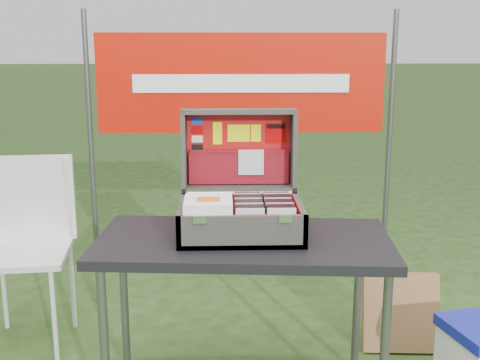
{
  "coord_description": "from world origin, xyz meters",
  "views": [
    {
      "loc": [
        -0.11,
        -2.28,
        1.53
      ],
      "look_at": [
        -0.04,
        0.1,
        0.98
      ],
      "focal_mm": 45.0,
      "sensor_mm": 36.0,
      "label": 1
    }
  ],
  "objects_px": {
    "table": "(243,322)",
    "chair": "(24,257)",
    "suitcase": "(240,174)",
    "cardboard_box": "(400,312)"
  },
  "relations": [
    {
      "from": "chair",
      "to": "cardboard_box",
      "type": "xyz_separation_m",
      "value": [
        1.89,
        -0.11,
        -0.28
      ]
    },
    {
      "from": "table",
      "to": "suitcase",
      "type": "xyz_separation_m",
      "value": [
        -0.01,
        0.09,
        0.62
      ]
    },
    {
      "from": "table",
      "to": "chair",
      "type": "xyz_separation_m",
      "value": [
        -1.08,
        0.54,
        0.1
      ]
    },
    {
      "from": "suitcase",
      "to": "cardboard_box",
      "type": "xyz_separation_m",
      "value": [
        0.82,
        0.35,
        -0.79
      ]
    },
    {
      "from": "table",
      "to": "cardboard_box",
      "type": "height_order",
      "value": "table"
    },
    {
      "from": "cardboard_box",
      "to": "table",
      "type": "bearing_deg",
      "value": -147.94
    },
    {
      "from": "suitcase",
      "to": "cardboard_box",
      "type": "bearing_deg",
      "value": 23.11
    },
    {
      "from": "table",
      "to": "suitcase",
      "type": "bearing_deg",
      "value": 101.1
    },
    {
      "from": "table",
      "to": "chair",
      "type": "bearing_deg",
      "value": 157.85
    },
    {
      "from": "suitcase",
      "to": "cardboard_box",
      "type": "distance_m",
      "value": 1.19
    }
  ]
}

